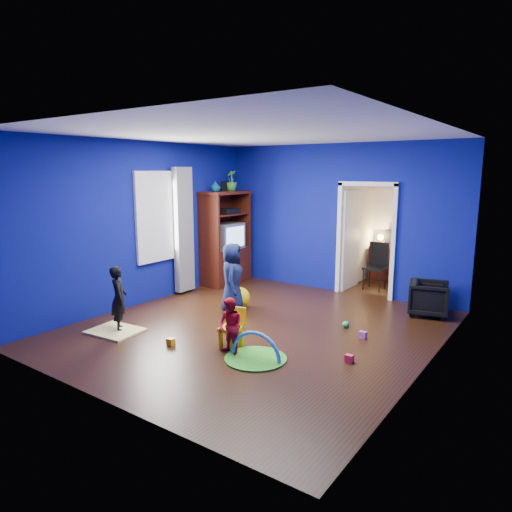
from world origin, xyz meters
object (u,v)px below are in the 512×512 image
Objects in this scene: child_navy at (232,278)px; play_mat at (256,358)px; vase at (215,186)px; hopper_ball at (239,298)px; toddler_red at (230,327)px; child_black at (119,299)px; study_desk at (391,264)px; armchair at (429,298)px; crt_tv at (227,236)px; kid_chair at (231,330)px; folding_chair at (375,267)px; tv_armoire at (225,238)px.

child_navy is 1.50× the size of play_mat.
hopper_ball is (1.37, -1.02, -1.88)m from vase.
toddler_red is at bearing -175.44° from child_navy.
child_navy is (0.85, 1.67, 0.10)m from child_black.
toddler_red is at bearing -93.22° from study_desk.
armchair is at bearing 6.88° from vase.
vase is at bearing 82.48° from armchair.
crt_tv is 3.74m from kid_chair.
child_black is 1.24× the size of play_mat.
hopper_ball reaches higher than play_mat.
play_mat is at bearing -42.68° from vase.
toddler_red is 4.34m from folding_chair.
crt_tv is 0.80× the size of study_desk.
hopper_ball is 3.87m from study_desk.
vase reaches higher than folding_chair.
hopper_ball is 2.22m from play_mat.
child_navy is at bearing -115.98° from folding_chair.
play_mat is (-1.30, -3.15, -0.28)m from armchair.
armchair is at bearing 2.79° from tv_armoire.
child_navy is at bearing -79.62° from child_black.
crt_tv is 2.05m from hopper_ball.
vase reaches higher than play_mat.
vase is 1.13m from tv_armoire.
child_navy is 3.11× the size of hopper_ball.
tv_armoire is (-0.57, 3.24, 0.48)m from child_black.
crt_tv is 3.64m from study_desk.
child_navy is 1.30× the size of folding_chair.
child_black is 2.58× the size of hopper_ball.
vase reaches higher than tv_armoire.
hopper_ball is (1.33, -1.32, -0.83)m from crt_tv.
armchair is at bearing 46.62° from kid_chair.
crt_tv reaches higher than folding_chair.
child_navy is 1.61m from kid_chair.
child_navy is 3.20m from folding_chair.
toddler_red is at bearing -55.81° from hopper_ball.
study_desk is at bearing 97.32° from toddler_red.
play_mat is at bearing -45.75° from tv_armoire.
toddler_red is at bearing -136.25° from child_black.
kid_chair is at bearing -56.18° from hopper_ball.
play_mat is at bearing -46.15° from crt_tv.
folding_chair is at bearing -79.03° from child_black.
vase is 1.09m from crt_tv.
study_desk reaches higher than play_mat.
child_black is 3.33m from tv_armoire.
folding_chair is (-0.05, 4.25, 0.45)m from play_mat.
child_navy is at bearing -48.76° from crt_tv.
crt_tv is (0.04, 0.00, 0.04)m from tv_armoire.
folding_chair is at bearing 61.07° from hopper_ball.
vase is 3.62m from folding_chair.
child_black is 4.53× the size of vase.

